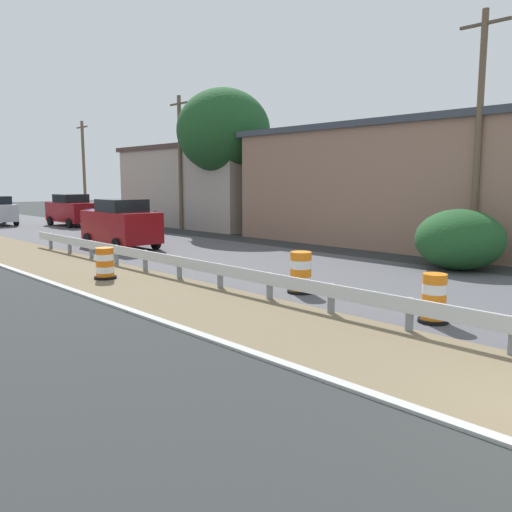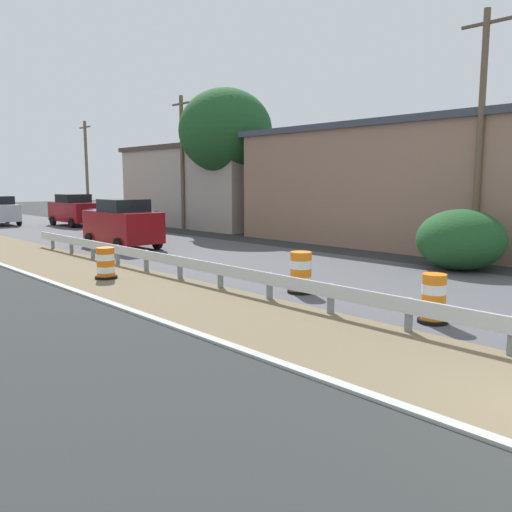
{
  "view_description": "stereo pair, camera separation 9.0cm",
  "coord_description": "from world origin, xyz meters",
  "px_view_note": "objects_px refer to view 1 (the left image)",
  "views": [
    {
      "loc": [
        -7.35,
        -1.33,
        3.04
      ],
      "look_at": [
        2.08,
        8.65,
        1.07
      ],
      "focal_mm": 36.55,
      "sensor_mm": 36.0,
      "label": 1
    },
    {
      "loc": [
        -7.28,
        -1.39,
        3.04
      ],
      "look_at": [
        2.08,
        8.65,
        1.07
      ],
      "focal_mm": 36.55,
      "sensor_mm": 36.0,
      "label": 2
    }
  ],
  "objects_px": {
    "car_trailing_near_lane": "(72,210)",
    "utility_pole_far": "(84,168)",
    "car_trailing_far_lane": "(121,224)",
    "traffic_barrel_nearest": "(434,301)",
    "traffic_barrel_close": "(301,274)",
    "car_mid_far_lane": "(119,217)",
    "utility_pole_near": "(478,135)",
    "traffic_barrel_mid": "(105,265)",
    "utility_pole_mid": "(180,161)"
  },
  "relations": [
    {
      "from": "car_trailing_near_lane",
      "to": "utility_pole_mid",
      "type": "bearing_deg",
      "value": 26.55
    },
    {
      "from": "traffic_barrel_close",
      "to": "car_trailing_far_lane",
      "type": "relative_size",
      "value": 0.26
    },
    {
      "from": "traffic_barrel_mid",
      "to": "car_trailing_near_lane",
      "type": "height_order",
      "value": "car_trailing_near_lane"
    },
    {
      "from": "car_trailing_far_lane",
      "to": "utility_pole_mid",
      "type": "xyz_separation_m",
      "value": [
        7.5,
        5.87,
        3.19
      ]
    },
    {
      "from": "utility_pole_mid",
      "to": "traffic_barrel_mid",
      "type": "bearing_deg",
      "value": -133.27
    },
    {
      "from": "utility_pole_near",
      "to": "utility_pole_far",
      "type": "height_order",
      "value": "utility_pole_near"
    },
    {
      "from": "car_mid_far_lane",
      "to": "utility_pole_far",
      "type": "relative_size",
      "value": 0.6
    },
    {
      "from": "traffic_barrel_mid",
      "to": "traffic_barrel_close",
      "type": "bearing_deg",
      "value": -62.61
    },
    {
      "from": "traffic_barrel_nearest",
      "to": "traffic_barrel_close",
      "type": "relative_size",
      "value": 0.94
    },
    {
      "from": "traffic_barrel_nearest",
      "to": "car_trailing_near_lane",
      "type": "relative_size",
      "value": 0.24
    },
    {
      "from": "car_trailing_near_lane",
      "to": "utility_pole_far",
      "type": "height_order",
      "value": "utility_pole_far"
    },
    {
      "from": "car_trailing_far_lane",
      "to": "utility_pole_near",
      "type": "relative_size",
      "value": 0.49
    },
    {
      "from": "traffic_barrel_mid",
      "to": "utility_pole_near",
      "type": "xyz_separation_m",
      "value": [
        11.58,
        -6.47,
        4.25
      ]
    },
    {
      "from": "car_trailing_near_lane",
      "to": "car_trailing_far_lane",
      "type": "height_order",
      "value": "car_trailing_far_lane"
    },
    {
      "from": "car_trailing_near_lane",
      "to": "traffic_barrel_close",
      "type": "bearing_deg",
      "value": -12.63
    },
    {
      "from": "traffic_barrel_mid",
      "to": "utility_pole_mid",
      "type": "height_order",
      "value": "utility_pole_mid"
    },
    {
      "from": "traffic_barrel_mid",
      "to": "car_mid_far_lane",
      "type": "height_order",
      "value": "car_mid_far_lane"
    },
    {
      "from": "car_trailing_far_lane",
      "to": "utility_pole_mid",
      "type": "bearing_deg",
      "value": -50.59
    },
    {
      "from": "car_trailing_far_lane",
      "to": "utility_pole_far",
      "type": "height_order",
      "value": "utility_pole_far"
    },
    {
      "from": "traffic_barrel_nearest",
      "to": "traffic_barrel_close",
      "type": "distance_m",
      "value": 4.02
    },
    {
      "from": "utility_pole_far",
      "to": "traffic_barrel_mid",
      "type": "bearing_deg",
      "value": -114.32
    },
    {
      "from": "traffic_barrel_mid",
      "to": "utility_pole_far",
      "type": "xyz_separation_m",
      "value": [
        12.04,
        26.63,
        3.69
      ]
    },
    {
      "from": "traffic_barrel_mid",
      "to": "utility_pole_far",
      "type": "bearing_deg",
      "value": 65.68
    },
    {
      "from": "car_mid_far_lane",
      "to": "utility_pole_near",
      "type": "distance_m",
      "value": 19.64
    },
    {
      "from": "car_mid_far_lane",
      "to": "utility_pole_near",
      "type": "xyz_separation_m",
      "value": [
        4.27,
        -18.81,
        3.71
      ]
    },
    {
      "from": "traffic_barrel_close",
      "to": "car_trailing_far_lane",
      "type": "bearing_deg",
      "value": 83.87
    },
    {
      "from": "car_mid_far_lane",
      "to": "utility_pole_near",
      "type": "bearing_deg",
      "value": 11.91
    },
    {
      "from": "traffic_barrel_mid",
      "to": "utility_pole_near",
      "type": "height_order",
      "value": "utility_pole_near"
    },
    {
      "from": "traffic_barrel_nearest",
      "to": "car_trailing_far_lane",
      "type": "relative_size",
      "value": 0.24
    },
    {
      "from": "traffic_barrel_nearest",
      "to": "utility_pole_mid",
      "type": "distance_m",
      "value": 24.16
    },
    {
      "from": "car_mid_far_lane",
      "to": "utility_pole_near",
      "type": "relative_size",
      "value": 0.52
    },
    {
      "from": "car_trailing_near_lane",
      "to": "utility_pole_far",
      "type": "relative_size",
      "value": 0.56
    },
    {
      "from": "car_trailing_far_lane",
      "to": "utility_pole_near",
      "type": "bearing_deg",
      "value": -149.24
    },
    {
      "from": "car_trailing_far_lane",
      "to": "utility_pole_far",
      "type": "relative_size",
      "value": 0.56
    },
    {
      "from": "traffic_barrel_nearest",
      "to": "car_trailing_near_lane",
      "type": "distance_m",
      "value": 29.83
    },
    {
      "from": "utility_pole_mid",
      "to": "car_trailing_near_lane",
      "type": "bearing_deg",
      "value": 118.26
    },
    {
      "from": "utility_pole_near",
      "to": "utility_pole_far",
      "type": "relative_size",
      "value": 1.14
    },
    {
      "from": "traffic_barrel_close",
      "to": "traffic_barrel_mid",
      "type": "xyz_separation_m",
      "value": [
        -2.91,
        5.62,
        -0.07
      ]
    },
    {
      "from": "utility_pole_far",
      "to": "traffic_barrel_close",
      "type": "bearing_deg",
      "value": -105.8
    },
    {
      "from": "traffic_barrel_close",
      "to": "car_trailing_near_lane",
      "type": "distance_m",
      "value": 25.84
    },
    {
      "from": "traffic_barrel_nearest",
      "to": "utility_pole_near",
      "type": "height_order",
      "value": "utility_pole_near"
    },
    {
      "from": "traffic_barrel_close",
      "to": "utility_pole_mid",
      "type": "distance_m",
      "value": 20.46
    },
    {
      "from": "traffic_barrel_mid",
      "to": "utility_pole_mid",
      "type": "relative_size",
      "value": 0.12
    },
    {
      "from": "car_trailing_far_lane",
      "to": "utility_pole_far",
      "type": "distance_m",
      "value": 21.73
    },
    {
      "from": "traffic_barrel_nearest",
      "to": "utility_pole_far",
      "type": "relative_size",
      "value": 0.14
    },
    {
      "from": "car_mid_far_lane",
      "to": "utility_pole_mid",
      "type": "distance_m",
      "value": 5.53
    },
    {
      "from": "car_mid_far_lane",
      "to": "car_trailing_far_lane",
      "type": "xyz_separation_m",
      "value": [
        -3.08,
        -5.76,
        0.13
      ]
    },
    {
      "from": "utility_pole_near",
      "to": "utility_pole_far",
      "type": "bearing_deg",
      "value": 89.2
    },
    {
      "from": "car_trailing_near_lane",
      "to": "utility_pole_near",
      "type": "bearing_deg",
      "value": 6.47
    },
    {
      "from": "traffic_barrel_nearest",
      "to": "traffic_barrel_mid",
      "type": "bearing_deg",
      "value": 105.75
    }
  ]
}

